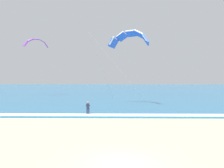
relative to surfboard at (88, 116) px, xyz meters
The scene contains 7 objects.
ground_plane 16.01m from the surfboard, 77.08° to the right, with size 200.00×200.00×0.00m, color beige.
sea 58.41m from the surfboard, 86.49° to the left, with size 200.00×120.00×0.20m, color teal.
surf_foam 3.65m from the surfboard, 11.01° to the right, with size 200.00×1.73×0.04m, color white.
surfboard is the anchor object (origin of this frame).
kitesurfer 0.91m from the surfboard, 98.08° to the left, with size 0.56×0.56×1.69m.
kite_primary 14.03m from the surfboard, 55.80° to the left, with size 7.93×9.38×10.27m.
kite_distant 30.91m from the surfboard, 120.15° to the left, with size 5.07×3.58×1.97m.
Camera 1 is at (-0.27, -12.19, 4.49)m, focal length 38.42 mm.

